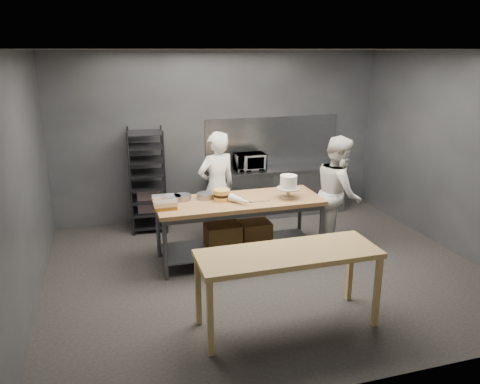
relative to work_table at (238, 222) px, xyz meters
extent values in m
plane|color=black|center=(0.26, -0.49, -0.57)|extent=(6.00, 6.00, 0.00)
cube|color=#4C4F54|center=(0.26, 2.01, 0.93)|extent=(6.00, 0.04, 3.00)
cube|color=#8E5D39|center=(0.01, -0.02, 0.32)|extent=(2.40, 0.90, 0.06)
cube|color=#47494C|center=(0.01, -0.02, -0.37)|extent=(2.25, 0.75, 0.03)
cylinder|color=#47494C|center=(-1.13, -0.41, -0.14)|extent=(0.06, 0.06, 0.86)
cylinder|color=#47494C|center=(-1.13, 0.37, -0.14)|extent=(0.06, 0.06, 0.86)
cylinder|color=#47494C|center=(1.15, -0.41, -0.14)|extent=(0.06, 0.06, 0.86)
cylinder|color=#47494C|center=(1.15, 0.37, -0.14)|extent=(0.06, 0.06, 0.86)
cube|color=brown|center=(-0.24, -0.01, -0.18)|extent=(0.50, 0.40, 0.35)
cube|color=brown|center=(0.29, 0.08, -0.21)|extent=(0.45, 0.38, 0.30)
cube|color=olive|center=(0.03, -1.87, 0.30)|extent=(2.00, 0.70, 0.06)
cube|color=olive|center=(-0.92, -2.17, -0.15)|extent=(0.06, 0.06, 0.84)
cube|color=olive|center=(-0.92, -1.57, -0.15)|extent=(0.06, 0.06, 0.84)
cube|color=olive|center=(0.98, -2.17, -0.15)|extent=(0.06, 0.06, 0.84)
cube|color=olive|center=(0.98, -1.57, -0.15)|extent=(0.06, 0.06, 0.84)
cube|color=slate|center=(1.26, 1.69, 0.31)|extent=(2.60, 0.60, 0.04)
cube|color=slate|center=(1.26, 1.69, -0.14)|extent=(2.56, 0.56, 0.86)
cube|color=slate|center=(1.26, 1.99, 0.78)|extent=(2.60, 0.02, 0.90)
cube|color=black|center=(-1.14, 1.61, 0.30)|extent=(0.65, 0.69, 1.75)
cube|color=silver|center=(-1.14, 1.61, -0.03)|extent=(0.40, 0.27, 0.45)
imported|color=white|center=(-0.13, 0.75, 0.33)|extent=(0.75, 0.60, 1.80)
imported|color=silver|center=(1.60, -0.02, 0.31)|extent=(0.91, 1.03, 1.77)
imported|color=black|center=(0.71, 1.69, 0.48)|extent=(0.54, 0.37, 0.30)
cylinder|color=#B9AD94|center=(0.72, -0.15, 0.36)|extent=(0.20, 0.20, 0.02)
cylinder|color=#B9AD94|center=(0.72, -0.15, 0.43)|extent=(0.06, 0.06, 0.12)
cylinder|color=#B9AD94|center=(0.72, -0.15, 0.50)|extent=(0.34, 0.34, 0.02)
cylinder|color=white|center=(0.72, -0.15, 0.60)|extent=(0.24, 0.24, 0.18)
cylinder|color=gold|center=(-0.24, 0.02, 0.38)|extent=(0.23, 0.23, 0.06)
cylinder|color=black|center=(-0.24, 0.02, 0.43)|extent=(0.23, 0.23, 0.04)
cylinder|color=gold|center=(-0.24, 0.02, 0.48)|extent=(0.23, 0.23, 0.06)
cylinder|color=gray|center=(-0.77, 0.21, 0.39)|extent=(0.25, 0.25, 0.07)
cylinder|color=gray|center=(-0.44, 0.19, 0.39)|extent=(0.26, 0.26, 0.07)
cylinder|color=gray|center=(-0.93, 0.19, 0.39)|extent=(0.27, 0.27, 0.07)
cone|color=white|center=(-0.03, -0.23, 0.41)|extent=(0.30, 0.39, 0.12)
cube|color=slate|center=(0.27, -0.20, 0.35)|extent=(0.28, 0.02, 0.00)
cube|color=black|center=(0.09, -0.20, 0.36)|extent=(0.09, 0.02, 0.02)
cube|color=#9F651F|center=(-1.07, -0.13, 0.37)|extent=(0.30, 0.20, 0.05)
cube|color=silver|center=(-1.07, -0.13, 0.43)|extent=(0.31, 0.21, 0.06)
cube|color=#9F651F|center=(-1.06, 0.12, 0.37)|extent=(0.30, 0.20, 0.05)
cube|color=silver|center=(-1.06, 0.12, 0.43)|extent=(0.31, 0.21, 0.06)
camera|label=1|loc=(-1.80, -6.19, 2.42)|focal=35.00mm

